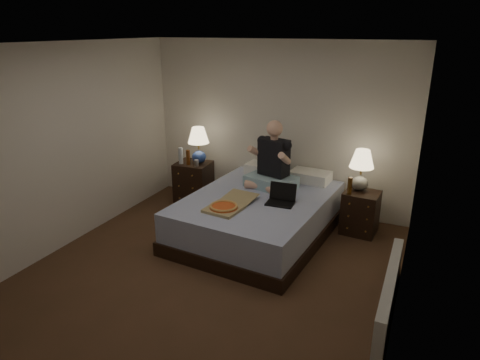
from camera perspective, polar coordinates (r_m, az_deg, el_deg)
The scene contains 19 objects.
floor at distance 4.98m, azimuth -4.38°, elevation -12.49°, with size 4.00×4.50×0.00m, color brown.
ceiling at distance 4.22m, azimuth -5.30°, elevation 17.62°, with size 4.00×4.50×0.00m, color white.
wall_back at distance 6.43m, azimuth 5.01°, elevation 7.07°, with size 4.00×2.50×0.00m, color white.
wall_front at distance 2.88m, azimuth -27.52°, elevation -11.84°, with size 4.00×2.50×0.00m, color white.
wall_left at distance 5.66m, azimuth -22.86°, elevation 3.84°, with size 4.50×2.50×0.00m, color white.
wall_right at distance 3.93m, azimuth 21.68°, elevation -2.59°, with size 4.50×2.50×0.00m, color white.
bed at distance 5.72m, azimuth 2.43°, elevation -4.79°, with size 1.66×2.21×0.55m, color #576BAE.
nightstand_left at distance 6.77m, azimuth -6.18°, elevation -0.41°, with size 0.51×0.46×0.67m, color black.
nightstand_right at distance 6.00m, azimuth 15.73°, elevation -4.20°, with size 0.45×0.40×0.58m, color black.
lamp_left at distance 6.57m, azimuth -5.54°, elevation 4.63°, with size 0.32×0.32×0.56m, color #284393, non-canonical shape.
lamp_right at distance 5.88m, azimuth 15.84°, elevation 1.26°, with size 0.32×0.32×0.56m, color gray, non-canonical shape.
water_bottle at distance 6.61m, azimuth -7.90°, elevation 3.22°, with size 0.07×0.07×0.25m, color silver.
soda_can at distance 6.48m, azimuth -5.82°, elevation 2.27°, with size 0.07×0.07×0.10m, color #A8A7A3.
beer_bottle_left at distance 6.55m, azimuth -6.94°, elevation 3.02°, with size 0.06×0.06×0.23m, color #592C0C.
beer_bottle_right at distance 5.75m, azimuth 14.43°, elevation -0.76°, with size 0.06×0.06×0.23m, color #502D0B.
person at distance 5.81m, azimuth 4.26°, elevation 3.37°, with size 0.66×0.52×0.93m, color black, non-canonical shape.
laptop at distance 5.35m, azimuth 5.41°, elevation -2.03°, with size 0.34×0.28×0.24m, color black, non-canonical shape.
pizza_box at distance 5.18m, azimuth -2.20°, elevation -3.65°, with size 0.40×0.76×0.08m, color tan, non-canonical shape.
radiator at distance 4.58m, azimuth 19.27°, elevation -13.84°, with size 0.10×1.60×0.40m, color silver.
Camera 1 is at (2.07, -3.67, 2.65)m, focal length 32.00 mm.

